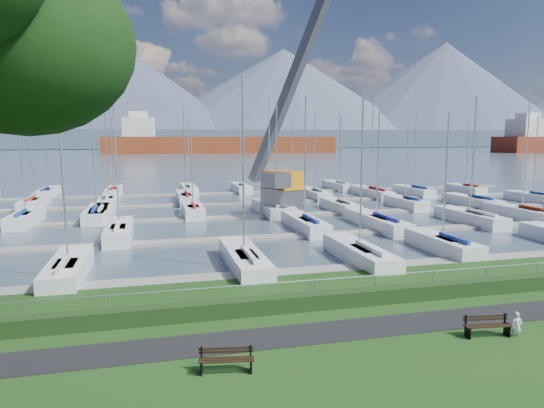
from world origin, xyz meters
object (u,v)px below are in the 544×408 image
object	(u,v)px
bench_right	(487,326)
crane	(284,159)
person	(517,322)
bench_left	(226,360)

from	to	relation	value
bench_right	crane	world-z (taller)	crane
bench_right	crane	size ratio (longest dim) A/B	0.08
person	bench_right	bearing A→B (deg)	178.23
bench_left	bench_right	world-z (taller)	same
bench_right	crane	distance (m)	32.90
bench_right	crane	xyz separation A→B (m)	(0.85, 32.52, 4.91)
bench_right	bench_left	bearing A→B (deg)	-170.27
bench_left	bench_right	distance (m)	10.16
bench_left	bench_right	size ratio (longest dim) A/B	1.00
bench_right	person	bearing A→B (deg)	-7.29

